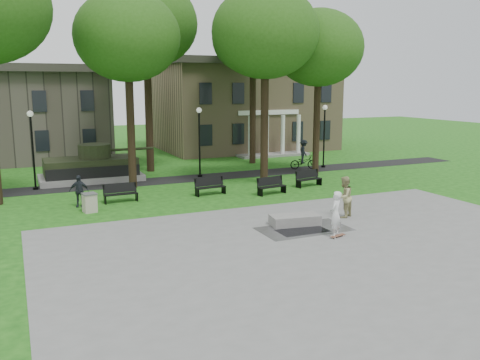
# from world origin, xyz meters

# --- Properties ---
(ground) EXTENTS (120.00, 120.00, 0.00)m
(ground) POSITION_xyz_m (0.00, 0.00, 0.00)
(ground) COLOR #174B11
(ground) RESTS_ON ground
(plaza) EXTENTS (22.00, 16.00, 0.02)m
(plaza) POSITION_xyz_m (0.00, -5.00, 0.01)
(plaza) COLOR gray
(plaza) RESTS_ON ground
(footpath) EXTENTS (44.00, 2.60, 0.01)m
(footpath) POSITION_xyz_m (0.00, 12.00, 0.01)
(footpath) COLOR black
(footpath) RESTS_ON ground
(building_right) EXTENTS (17.00, 12.00, 8.60)m
(building_right) POSITION_xyz_m (10.00, 26.00, 4.34)
(building_right) COLOR #9E8460
(building_right) RESTS_ON ground
(building_left) EXTENTS (15.00, 10.00, 7.20)m
(building_left) POSITION_xyz_m (-11.00, 26.50, 3.60)
(building_left) COLOR #4C443D
(building_left) RESTS_ON ground
(tree_1) EXTENTS (6.20, 6.20, 11.63)m
(tree_1) POSITION_xyz_m (-4.50, 10.50, 8.95)
(tree_1) COLOR black
(tree_1) RESTS_ON ground
(tree_2) EXTENTS (6.60, 6.60, 12.16)m
(tree_2) POSITION_xyz_m (3.50, 8.50, 9.32)
(tree_2) COLOR black
(tree_2) RESTS_ON ground
(tree_3) EXTENTS (6.00, 6.00, 11.19)m
(tree_3) POSITION_xyz_m (8.00, 9.50, 8.60)
(tree_3) COLOR black
(tree_3) RESTS_ON ground
(tree_4) EXTENTS (7.20, 7.20, 13.50)m
(tree_4) POSITION_xyz_m (-2.00, 16.00, 10.39)
(tree_4) COLOR black
(tree_4) RESTS_ON ground
(tree_5) EXTENTS (6.40, 6.40, 12.44)m
(tree_5) POSITION_xyz_m (6.50, 16.50, 9.67)
(tree_5) COLOR black
(tree_5) RESTS_ON ground
(lamp_left) EXTENTS (0.36, 0.36, 4.73)m
(lamp_left) POSITION_xyz_m (-10.00, 12.30, 2.79)
(lamp_left) COLOR black
(lamp_left) RESTS_ON ground
(lamp_mid) EXTENTS (0.36, 0.36, 4.73)m
(lamp_mid) POSITION_xyz_m (0.50, 12.30, 2.79)
(lamp_mid) COLOR black
(lamp_mid) RESTS_ON ground
(lamp_right) EXTENTS (0.36, 0.36, 4.73)m
(lamp_right) POSITION_xyz_m (10.50, 12.30, 2.79)
(lamp_right) COLOR black
(lamp_right) RESTS_ON ground
(tank_monument) EXTENTS (7.45, 3.40, 2.40)m
(tank_monument) POSITION_xyz_m (-6.46, 14.00, 0.86)
(tank_monument) COLOR gray
(tank_monument) RESTS_ON ground
(puddle) EXTENTS (2.20, 1.20, 0.00)m
(puddle) POSITION_xyz_m (0.11, -1.91, 0.02)
(puddle) COLOR black
(puddle) RESTS_ON plaza
(concrete_block) EXTENTS (2.33, 1.32, 0.45)m
(concrete_block) POSITION_xyz_m (0.29, -0.95, 0.24)
(concrete_block) COLOR gray
(concrete_block) RESTS_ON plaza
(skateboard) EXTENTS (0.81, 0.38, 0.07)m
(skateboard) POSITION_xyz_m (0.96, -3.30, 0.06)
(skateboard) COLOR brown
(skateboard) RESTS_ON plaza
(skateboarder) EXTENTS (0.83, 0.78, 1.91)m
(skateboarder) POSITION_xyz_m (0.91, -3.15, 0.98)
(skateboarder) COLOR silver
(skateboarder) RESTS_ON plaza
(friend_watching) EXTENTS (1.20, 1.11, 1.97)m
(friend_watching) POSITION_xyz_m (3.08, -0.73, 1.01)
(friend_watching) COLOR tan
(friend_watching) RESTS_ON plaza
(pedestrian_walker) EXTENTS (1.05, 0.67, 1.67)m
(pedestrian_walker) POSITION_xyz_m (-8.12, 6.67, 0.83)
(pedestrian_walker) COLOR #21252C
(pedestrian_walker) RESTS_ON ground
(cyclist) EXTENTS (2.12, 1.26, 2.20)m
(cyclist) POSITION_xyz_m (8.72, 12.29, 0.90)
(cyclist) COLOR black
(cyclist) RESTS_ON ground
(park_bench_0) EXTENTS (1.81, 0.57, 1.00)m
(park_bench_0) POSITION_xyz_m (-5.96, 6.91, 0.52)
(park_bench_0) COLOR black
(park_bench_0) RESTS_ON ground
(park_bench_1) EXTENTS (1.84, 0.70, 1.00)m
(park_bench_1) POSITION_xyz_m (-0.91, 6.66, 0.52)
(park_bench_1) COLOR black
(park_bench_1) RESTS_ON ground
(park_bench_2) EXTENTS (1.85, 0.83, 1.00)m
(park_bench_2) POSITION_xyz_m (2.39, 5.38, 0.52)
(park_bench_2) COLOR black
(park_bench_2) RESTS_ON ground
(park_bench_3) EXTENTS (1.85, 0.82, 1.00)m
(park_bench_3) POSITION_xyz_m (5.57, 6.49, 0.52)
(park_bench_3) COLOR black
(park_bench_3) RESTS_ON ground
(trash_bin) EXTENTS (0.76, 0.76, 0.96)m
(trash_bin) POSITION_xyz_m (-7.79, 5.30, 0.49)
(trash_bin) COLOR #BBB29A
(trash_bin) RESTS_ON ground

